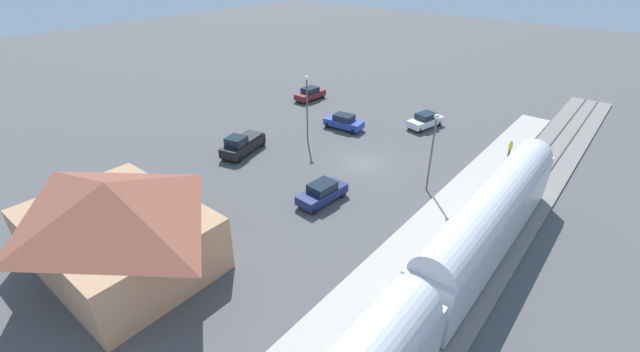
{
  "coord_description": "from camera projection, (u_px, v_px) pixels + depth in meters",
  "views": [
    {
      "loc": [
        -19.5,
        30.37,
        18.5
      ],
      "look_at": [
        0.38,
        6.0,
        1.0
      ],
      "focal_mm": 23.2,
      "sensor_mm": 36.0,
      "label": 1
    }
  ],
  "objects": [
    {
      "name": "platform",
      "position": [
        461.0,
        196.0,
        34.74
      ],
      "size": [
        3.2,
        46.0,
        0.3
      ],
      "color": "#A8A399",
      "rests_on": "ground"
    },
    {
      "name": "pickup_black",
      "position": [
        242.0,
        144.0,
        41.77
      ],
      "size": [
        3.15,
        5.71,
        2.14
      ],
      "color": "black",
      "rests_on": "ground"
    },
    {
      "name": "sedan_blue",
      "position": [
        344.0,
        122.0,
        47.47
      ],
      "size": [
        4.67,
        2.62,
        1.74
      ],
      "color": "#283D9E",
      "rests_on": "ground"
    },
    {
      "name": "light_pole_near_platform",
      "position": [
        433.0,
        143.0,
        33.75
      ],
      "size": [
        0.44,
        0.44,
        6.96
      ],
      "color": "#515156",
      "rests_on": "ground"
    },
    {
      "name": "pedestrian_on_platform",
      "position": [
        510.0,
        148.0,
        40.43
      ],
      "size": [
        0.36,
        0.36,
        1.71
      ],
      "color": "brown",
      "rests_on": "platform"
    },
    {
      "name": "station_building",
      "position": [
        116.0,
        223.0,
        26.08
      ],
      "size": [
        12.66,
        9.39,
        6.19
      ],
      "color": "tan",
      "rests_on": "ground"
    },
    {
      "name": "light_pole_lot_center",
      "position": [
        307.0,
        100.0,
        42.82
      ],
      "size": [
        0.44,
        0.44,
        7.13
      ],
      "color": "#515156",
      "rests_on": "ground"
    },
    {
      "name": "ground_plane",
      "position": [
        362.0,
        163.0,
        40.33
      ],
      "size": [
        200.0,
        200.0,
        0.0
      ],
      "primitive_type": "plane",
      "color": "#4C4C4F"
    },
    {
      "name": "sedan_white",
      "position": [
        425.0,
        120.0,
        47.86
      ],
      "size": [
        2.8,
        4.8,
        1.74
      ],
      "color": "white",
      "rests_on": "ground"
    },
    {
      "name": "railway_track",
      "position": [
        509.0,
        213.0,
        32.56
      ],
      "size": [
        4.8,
        70.0,
        0.3
      ],
      "color": "slate",
      "rests_on": "ground"
    },
    {
      "name": "sedan_maroon",
      "position": [
        310.0,
        94.0,
        56.54
      ],
      "size": [
        2.06,
        4.59,
        1.74
      ],
      "color": "maroon",
      "rests_on": "ground"
    },
    {
      "name": "sedan_navy",
      "position": [
        322.0,
        192.0,
        33.83
      ],
      "size": [
        2.16,
        4.62,
        1.74
      ],
      "color": "navy",
      "rests_on": "ground"
    }
  ]
}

